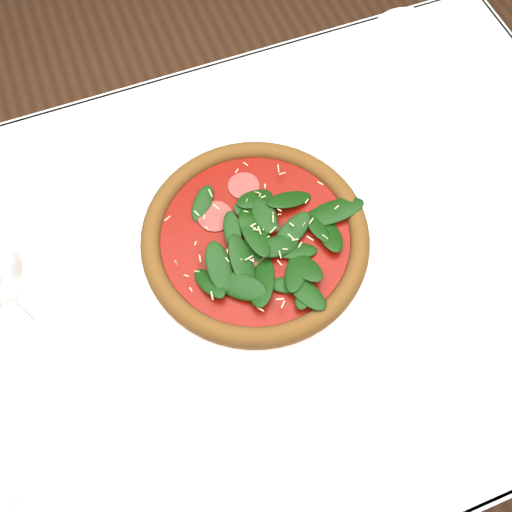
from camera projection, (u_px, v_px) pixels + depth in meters
name	position (u px, v px, depth m)	size (l,w,h in m)	color
ground	(257.00, 384.00, 1.52)	(6.00, 6.00, 0.00)	brown
dining_table	(258.00, 293.00, 0.93)	(1.21, 0.81, 0.75)	white
plate	(255.00, 243.00, 0.85)	(0.39, 0.39, 0.02)	white
pizza	(255.00, 236.00, 0.83)	(0.42, 0.42, 0.04)	#9F5A26
saucer_far	(409.00, 34.00, 1.03)	(0.13, 0.13, 0.01)	white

